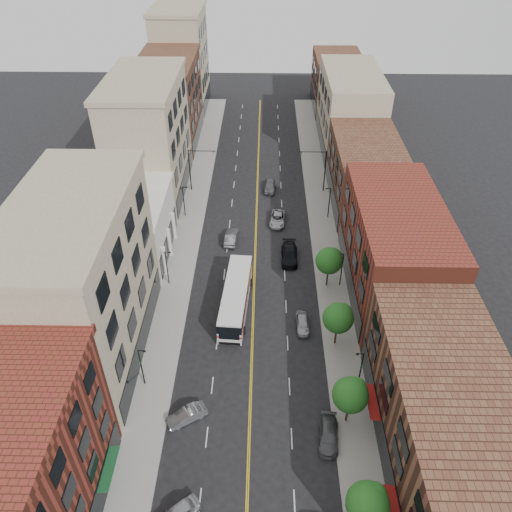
# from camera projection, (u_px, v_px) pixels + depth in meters

# --- Properties ---
(ground) EXTENTS (220.00, 220.00, 0.00)m
(ground) POSITION_uv_depth(u_px,v_px,m) (249.00, 458.00, 45.29)
(ground) COLOR black
(ground) RESTS_ON ground
(sidewalk_left) EXTENTS (4.00, 110.00, 0.15)m
(sidewalk_left) POSITION_uv_depth(u_px,v_px,m) (188.00, 234.00, 73.13)
(sidewalk_left) COLOR gray
(sidewalk_left) RESTS_ON ground
(sidewalk_right) EXTENTS (4.00, 110.00, 0.15)m
(sidewalk_right) POSITION_uv_depth(u_px,v_px,m) (324.00, 236.00, 72.83)
(sidewalk_right) COLOR gray
(sidewalk_right) RESTS_ON ground
(bldg_l_redbrick) EXTENTS (10.00, 16.00, 14.00)m
(bldg_l_redbrick) POSITION_uv_depth(u_px,v_px,m) (14.00, 478.00, 36.51)
(bldg_l_redbrick) COLOR maroon
(bldg_l_redbrick) RESTS_ON ground
(bldg_l_tanoffice) EXTENTS (10.00, 22.00, 18.00)m
(bldg_l_tanoffice) POSITION_uv_depth(u_px,v_px,m) (84.00, 287.00, 50.35)
(bldg_l_tanoffice) COLOR gray
(bldg_l_tanoffice) RESTS_ON ground
(bldg_l_white) EXTENTS (10.00, 14.00, 8.00)m
(bldg_l_white) POSITION_uv_depth(u_px,v_px,m) (130.00, 227.00, 67.66)
(bldg_l_white) COLOR silver
(bldg_l_white) RESTS_ON ground
(bldg_l_far_a) EXTENTS (10.00, 20.00, 18.00)m
(bldg_l_far_a) POSITION_uv_depth(u_px,v_px,m) (149.00, 140.00, 78.09)
(bldg_l_far_a) COLOR gray
(bldg_l_far_a) RESTS_ON ground
(bldg_l_far_b) EXTENTS (10.00, 20.00, 15.00)m
(bldg_l_far_b) POSITION_uv_depth(u_px,v_px,m) (170.00, 103.00, 94.85)
(bldg_l_far_b) COLOR brown
(bldg_l_far_b) RESTS_ON ground
(bldg_l_far_c) EXTENTS (10.00, 16.00, 20.00)m
(bldg_l_far_c) POSITION_uv_depth(u_px,v_px,m) (182.00, 61.00, 107.59)
(bldg_l_far_c) COLOR gray
(bldg_l_far_c) RESTS_ON ground
(bldg_r_near) EXTENTS (10.00, 26.00, 10.00)m
(bldg_r_near) POSITION_uv_depth(u_px,v_px,m) (449.00, 429.00, 41.99)
(bldg_r_near) COLOR brown
(bldg_r_near) RESTS_ON ground
(bldg_r_mid) EXTENTS (10.00, 22.00, 12.00)m
(bldg_r_mid) POSITION_uv_depth(u_px,v_px,m) (394.00, 249.00, 60.40)
(bldg_r_mid) COLOR maroon
(bldg_r_mid) RESTS_ON ground
(bldg_r_far_a) EXTENTS (10.00, 20.00, 10.00)m
(bldg_r_far_a) POSITION_uv_depth(u_px,v_px,m) (366.00, 174.00, 77.65)
(bldg_r_far_a) COLOR brown
(bldg_r_far_a) RESTS_ON ground
(bldg_r_far_b) EXTENTS (10.00, 22.00, 14.00)m
(bldg_r_far_b) POSITION_uv_depth(u_px,v_px,m) (350.00, 110.00, 93.08)
(bldg_r_far_b) COLOR gray
(bldg_r_far_b) RESTS_ON ground
(bldg_r_far_c) EXTENTS (10.00, 18.00, 11.00)m
(bldg_r_far_c) POSITION_uv_depth(u_px,v_px,m) (337.00, 83.00, 109.84)
(bldg_r_far_c) COLOR brown
(bldg_r_far_c) RESTS_ON ground
(tree_r_0) EXTENTS (3.40, 3.40, 5.59)m
(tree_r_0) POSITION_uv_depth(u_px,v_px,m) (369.00, 503.00, 37.94)
(tree_r_0) COLOR black
(tree_r_0) RESTS_ON sidewalk_right
(tree_r_1) EXTENTS (3.40, 3.40, 5.59)m
(tree_r_1) POSITION_uv_depth(u_px,v_px,m) (351.00, 394.00, 45.86)
(tree_r_1) COLOR black
(tree_r_1) RESTS_ON sidewalk_right
(tree_r_2) EXTENTS (3.40, 3.40, 5.59)m
(tree_r_2) POSITION_uv_depth(u_px,v_px,m) (339.00, 317.00, 53.79)
(tree_r_2) COLOR black
(tree_r_2) RESTS_ON sidewalk_right
(tree_r_3) EXTENTS (3.40, 3.40, 5.59)m
(tree_r_3) POSITION_uv_depth(u_px,v_px,m) (330.00, 260.00, 61.71)
(tree_r_3) COLOR black
(tree_r_3) RESTS_ON sidewalk_right
(lamp_l_1) EXTENTS (0.81, 0.55, 5.05)m
(lamp_l_1) POSITION_uv_depth(u_px,v_px,m) (142.00, 365.00, 49.98)
(lamp_l_1) COLOR black
(lamp_l_1) RESTS_ON sidewalk_left
(lamp_l_2) EXTENTS (0.81, 0.55, 5.05)m
(lamp_l_2) POSITION_uv_depth(u_px,v_px,m) (167.00, 266.00, 62.66)
(lamp_l_2) COLOR black
(lamp_l_2) RESTS_ON sidewalk_left
(lamp_l_3) EXTENTS (0.81, 0.55, 5.05)m
(lamp_l_3) POSITION_uv_depth(u_px,v_px,m) (184.00, 200.00, 75.34)
(lamp_l_3) COLOR black
(lamp_l_3) RESTS_ON sidewalk_left
(lamp_r_1) EXTENTS (0.81, 0.55, 5.05)m
(lamp_r_1) POSITION_uv_depth(u_px,v_px,m) (360.00, 369.00, 49.66)
(lamp_r_1) COLOR black
(lamp_r_1) RESTS_ON sidewalk_right
(lamp_r_2) EXTENTS (0.81, 0.55, 5.05)m
(lamp_r_2) POSITION_uv_depth(u_px,v_px,m) (342.00, 268.00, 62.34)
(lamp_r_2) COLOR black
(lamp_r_2) RESTS_ON sidewalk_right
(lamp_r_3) EXTENTS (0.81, 0.55, 5.05)m
(lamp_r_3) POSITION_uv_depth(u_px,v_px,m) (329.00, 201.00, 75.02)
(lamp_r_3) COLOR black
(lamp_r_3) RESTS_ON sidewalk_right
(signal_mast_left) EXTENTS (4.49, 0.18, 7.20)m
(signal_mast_left) POSITION_uv_depth(u_px,v_px,m) (194.00, 165.00, 80.64)
(signal_mast_left) COLOR black
(signal_mast_left) RESTS_ON sidewalk_left
(signal_mast_right) EXTENTS (4.49, 0.18, 7.20)m
(signal_mast_right) POSITION_uv_depth(u_px,v_px,m) (321.00, 166.00, 80.35)
(signal_mast_right) COLOR black
(signal_mast_right) RESTS_ON sidewalk_right
(city_bus) EXTENTS (3.70, 12.84, 3.26)m
(city_bus) POSITION_uv_depth(u_px,v_px,m) (236.00, 296.00, 59.75)
(city_bus) COLOR silver
(city_bus) RESTS_ON ground
(car_angle_b) EXTENTS (4.13, 3.27, 1.31)m
(car_angle_b) POSITION_uv_depth(u_px,v_px,m) (187.00, 415.00, 48.06)
(car_angle_b) COLOR #9DA0A4
(car_angle_b) RESTS_ON ground
(car_parked_mid) EXTENTS (2.21, 4.59, 1.29)m
(car_parked_mid) POSITION_uv_depth(u_px,v_px,m) (329.00, 435.00, 46.36)
(car_parked_mid) COLOR #4C4C51
(car_parked_mid) RESTS_ON ground
(car_parked_far) EXTENTS (1.63, 3.86, 1.30)m
(car_parked_far) POSITION_uv_depth(u_px,v_px,m) (303.00, 323.00, 57.89)
(car_parked_far) COLOR #9C9DA3
(car_parked_far) RESTS_ON ground
(car_lane_behind) EXTENTS (1.87, 4.60, 1.49)m
(car_lane_behind) POSITION_uv_depth(u_px,v_px,m) (231.00, 237.00, 71.44)
(car_lane_behind) COLOR #4C4C51
(car_lane_behind) RESTS_ON ground
(car_lane_a) EXTENTS (2.30, 5.48, 1.58)m
(car_lane_a) POSITION_uv_depth(u_px,v_px,m) (289.00, 254.00, 68.12)
(car_lane_a) COLOR black
(car_lane_a) RESTS_ON ground
(car_lane_b) EXTENTS (2.69, 5.07, 1.36)m
(car_lane_b) POSITION_uv_depth(u_px,v_px,m) (278.00, 219.00, 75.32)
(car_lane_b) COLOR #A5A6AD
(car_lane_b) RESTS_ON ground
(car_lane_c) EXTENTS (2.24, 4.69, 1.55)m
(car_lane_c) POSITION_uv_depth(u_px,v_px,m) (270.00, 186.00, 83.07)
(car_lane_c) COLOR #55565B
(car_lane_c) RESTS_ON ground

